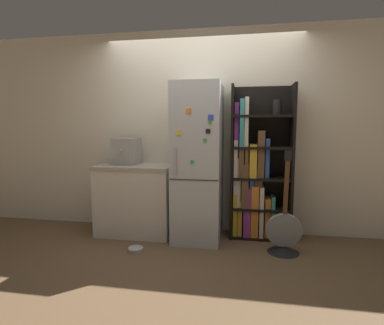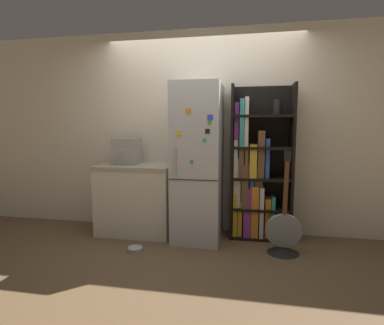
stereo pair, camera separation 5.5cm
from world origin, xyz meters
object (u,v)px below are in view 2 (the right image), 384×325
Objects in this scene: guitar at (283,238)px; pet_bowl at (135,249)px; bookshelf at (254,174)px; espresso_machine at (127,151)px; refrigerator at (198,163)px.

pet_bowl is (-1.60, -0.25, -0.14)m from guitar.
bookshelf is at bearing 29.17° from pet_bowl.
bookshelf is at bearing 2.91° from espresso_machine.
refrigerator is at bearing 164.14° from guitar.
refrigerator reaches higher than bookshelf.
guitar is at bearing -11.15° from espresso_machine.
guitar is (0.31, -0.46, -0.62)m from bookshelf.
refrigerator is 0.96m from espresso_machine.
refrigerator is at bearing -164.67° from bookshelf.
refrigerator reaches higher than guitar.
refrigerator is at bearing -6.11° from espresso_machine.
espresso_machine is 0.33× the size of guitar.
espresso_machine is 2.17m from guitar.
pet_bowl is (-1.29, -0.72, -0.76)m from bookshelf.
bookshelf is at bearing 15.33° from refrigerator.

